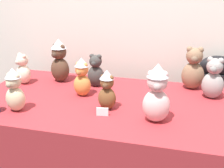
{
  "coord_description": "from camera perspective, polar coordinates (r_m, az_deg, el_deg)",
  "views": [
    {
      "loc": [
        0.47,
        -1.51,
        1.58
      ],
      "look_at": [
        0.0,
        0.25,
        0.9
      ],
      "focal_mm": 48.9,
      "sensor_mm": 36.0,
      "label": 1
    }
  ],
  "objects": [
    {
      "name": "teddy_bear_blush",
      "position": [
        1.69,
        8.36,
        -1.85
      ],
      "size": [
        0.16,
        0.14,
        0.34
      ],
      "rotation": [
        0.0,
        0.0,
        0.1
      ],
      "color": "beige",
      "rests_on": "display_table"
    },
    {
      "name": "teddy_bear_ginger",
      "position": [
        2.05,
        -5.64,
        1.23
      ],
      "size": [
        0.14,
        0.12,
        0.26
      ],
      "rotation": [
        0.0,
        0.0,
        -0.18
      ],
      "color": "#D17F3D",
      "rests_on": "display_table"
    },
    {
      "name": "teddy_bear_charcoal",
      "position": [
        2.22,
        -3.05,
        2.37
      ],
      "size": [
        0.13,
        0.11,
        0.24
      ],
      "rotation": [
        0.0,
        0.0,
        -0.05
      ],
      "color": "#383533",
      "rests_on": "display_table"
    },
    {
      "name": "teddy_bear_chestnut",
      "position": [
        1.84,
        -0.89,
        -1.2
      ],
      "size": [
        0.13,
        0.12,
        0.25
      ],
      "rotation": [
        0.0,
        0.0,
        -0.2
      ],
      "color": "brown",
      "rests_on": "display_table"
    },
    {
      "name": "teddy_bear_cream",
      "position": [
        2.37,
        -16.3,
        2.59
      ],
      "size": [
        0.15,
        0.14,
        0.23
      ],
      "rotation": [
        0.0,
        0.0,
        -0.5
      ],
      "color": "beige",
      "rests_on": "display_table"
    },
    {
      "name": "name_card_front_left",
      "position": [
        1.79,
        -1.74,
        -5.21
      ],
      "size": [
        0.07,
        0.02,
        0.05
      ],
      "primitive_type": "cube",
      "rotation": [
        0.0,
        0.0,
        0.16
      ],
      "color": "white",
      "rests_on": "display_table"
    },
    {
      "name": "instrument_case",
      "position": [
        2.62,
        18.15,
        -5.3
      ],
      "size": [
        0.29,
        0.16,
        0.98
      ],
      "rotation": [
        0.0,
        0.0,
        0.15
      ],
      "color": "black",
      "rests_on": "ground_plane"
    },
    {
      "name": "teddy_bear_cocoa",
      "position": [
        2.34,
        -9.79,
        4.28
      ],
      "size": [
        0.18,
        0.17,
        0.33
      ],
      "rotation": [
        0.0,
        0.0,
        -0.37
      ],
      "color": "#4C3323",
      "rests_on": "display_table"
    },
    {
      "name": "teddy_bear_ash",
      "position": [
        2.11,
        18.4,
        0.83
      ],
      "size": [
        0.17,
        0.15,
        0.28
      ],
      "rotation": [
        0.0,
        0.0,
        -0.23
      ],
      "color": "gray",
      "rests_on": "display_table"
    },
    {
      "name": "teddy_bear_mocha",
      "position": [
        2.24,
        14.95,
        2.65
      ],
      "size": [
        0.16,
        0.14,
        0.31
      ],
      "rotation": [
        0.0,
        0.0,
        0.02
      ],
      "color": "#7F6047",
      "rests_on": "display_table"
    },
    {
      "name": "teddy_bear_sand",
      "position": [
        1.9,
        -17.77,
        -1.1
      ],
      "size": [
        0.14,
        0.12,
        0.27
      ],
      "rotation": [
        0.0,
        0.0,
        -0.18
      ],
      "color": "#CCB78E",
      "rests_on": "display_table"
    },
    {
      "name": "wall_back",
      "position": [
        2.55,
        4.35,
        13.94
      ],
      "size": [
        7.0,
        0.08,
        2.6
      ],
      "primitive_type": "cube",
      "color": "silver",
      "rests_on": "ground_plane"
    },
    {
      "name": "display_table",
      "position": [
        2.18,
        0.0,
        -12.76
      ],
      "size": [
        1.81,
        0.96,
        0.78
      ],
      "primitive_type": "cube",
      "color": "maroon",
      "rests_on": "ground_plane"
    }
  ]
}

